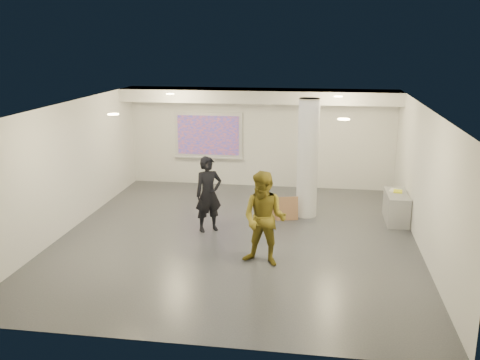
% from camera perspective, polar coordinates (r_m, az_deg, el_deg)
% --- Properties ---
extents(floor, '(8.00, 9.00, 0.01)m').
position_cam_1_polar(floor, '(12.30, -0.28, -6.11)').
color(floor, '#36383D').
rests_on(floor, ground).
extents(ceiling, '(8.00, 9.00, 0.01)m').
position_cam_1_polar(ceiling, '(11.57, -0.30, 7.90)').
color(ceiling, silver).
rests_on(ceiling, floor).
extents(wall_back, '(8.00, 0.01, 3.00)m').
position_cam_1_polar(wall_back, '(16.21, 2.19, 4.52)').
color(wall_back, silver).
rests_on(wall_back, floor).
extents(wall_front, '(8.00, 0.01, 3.00)m').
position_cam_1_polar(wall_front, '(7.65, -5.60, -7.49)').
color(wall_front, silver).
rests_on(wall_front, floor).
extents(wall_left, '(0.01, 9.00, 3.00)m').
position_cam_1_polar(wall_left, '(13.07, -17.90, 1.29)').
color(wall_left, silver).
rests_on(wall_left, floor).
extents(wall_right, '(0.01, 9.00, 3.00)m').
position_cam_1_polar(wall_right, '(11.92, 19.07, -0.07)').
color(wall_right, silver).
rests_on(wall_right, floor).
extents(soffit_band, '(8.00, 1.10, 0.36)m').
position_cam_1_polar(soffit_band, '(15.48, 2.01, 8.98)').
color(soffit_band, silver).
rests_on(soffit_band, ceiling).
extents(downlight_nw, '(0.22, 0.22, 0.02)m').
position_cam_1_polar(downlight_nw, '(14.48, -7.47, 9.09)').
color(downlight_nw, '#FFE497').
rests_on(downlight_nw, ceiling).
extents(downlight_ne, '(0.22, 0.22, 0.02)m').
position_cam_1_polar(downlight_ne, '(13.93, 10.43, 8.75)').
color(downlight_ne, '#FFE497').
rests_on(downlight_ne, ceiling).
extents(downlight_sw, '(0.22, 0.22, 0.02)m').
position_cam_1_polar(downlight_sw, '(10.72, -13.37, 6.84)').
color(downlight_sw, '#FFE497').
rests_on(downlight_sw, ceiling).
extents(downlight_se, '(0.22, 0.22, 0.02)m').
position_cam_1_polar(downlight_se, '(9.96, 11.00, 6.38)').
color(downlight_se, '#FFE497').
rests_on(downlight_se, ceiling).
extents(column, '(0.52, 0.52, 3.00)m').
position_cam_1_polar(column, '(13.47, 7.23, 2.29)').
color(column, silver).
rests_on(column, floor).
extents(projection_screen, '(2.10, 0.13, 1.42)m').
position_cam_1_polar(projection_screen, '(16.41, -3.40, 4.73)').
color(projection_screen, silver).
rests_on(projection_screen, wall_back).
extents(credenza, '(0.52, 1.24, 0.72)m').
position_cam_1_polar(credenza, '(13.78, 16.34, -2.81)').
color(credenza, gray).
rests_on(credenza, floor).
extents(papers_stack, '(0.35, 0.40, 0.02)m').
position_cam_1_polar(papers_stack, '(13.88, 16.22, -1.09)').
color(papers_stack, white).
rests_on(papers_stack, credenza).
extents(postit_pad, '(0.25, 0.31, 0.03)m').
position_cam_1_polar(postit_pad, '(13.81, 16.48, -1.17)').
color(postit_pad, yellow).
rests_on(postit_pad, credenza).
extents(cardboard_back, '(0.56, 0.26, 0.60)m').
position_cam_1_polar(cardboard_back, '(13.39, 5.06, -3.05)').
color(cardboard_back, '#8B6242').
rests_on(cardboard_back, floor).
extents(cardboard_front, '(0.47, 0.24, 0.49)m').
position_cam_1_polar(cardboard_front, '(13.44, 4.38, -3.20)').
color(cardboard_front, '#8B6242').
rests_on(cardboard_front, floor).
extents(woman, '(0.78, 0.71, 1.78)m').
position_cam_1_polar(woman, '(12.47, -3.38, -1.51)').
color(woman, black).
rests_on(woman, floor).
extents(man, '(1.07, 0.92, 1.91)m').
position_cam_1_polar(man, '(10.59, 2.63, -4.17)').
color(man, olive).
rests_on(man, floor).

